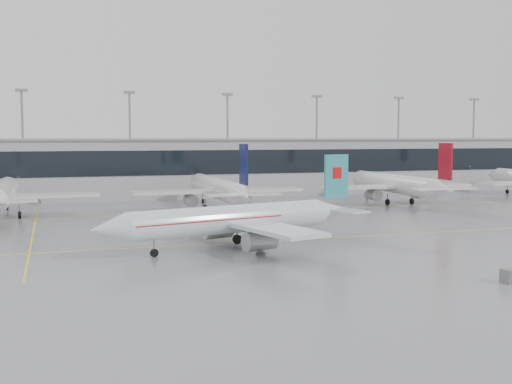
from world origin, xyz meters
name	(u,v)px	position (x,y,z in m)	size (l,w,h in m)	color
ground	(285,240)	(0.00, 0.00, 0.00)	(320.00, 320.00, 0.00)	gray
taxi_line_main	(285,240)	(0.00, 0.00, 0.01)	(120.00, 0.25, 0.01)	yellow
taxi_line_north	(224,213)	(0.00, 30.00, 0.01)	(120.00, 0.25, 0.01)	yellow
taxi_line_cross	(33,234)	(-30.00, 15.00, 0.01)	(0.25, 60.00, 0.01)	yellow
terminal	(186,168)	(0.00, 62.00, 6.00)	(180.00, 15.00, 12.00)	#A0A0A3
terminal_glass	(193,162)	(0.00, 54.45, 7.50)	(180.00, 0.20, 5.00)	black
terminal_roof	(185,139)	(0.00, 62.00, 12.20)	(182.00, 16.00, 0.40)	gray
light_masts	(180,134)	(0.00, 68.00, 13.34)	(156.40, 1.00, 22.60)	gray
air_canada_jet	(240,219)	(-6.92, -3.56, 3.32)	(33.95, 27.10, 10.56)	silver
parked_jet_b	(2,195)	(-35.00, 33.69, 3.71)	(29.64, 36.96, 11.72)	silver
parked_jet_c	(218,189)	(0.00, 33.69, 3.71)	(29.64, 36.96, 11.72)	silver
parked_jet_d	(397,184)	(35.00, 33.69, 3.71)	(29.64, 36.96, 11.72)	silver
gse_unit	(509,276)	(10.69, -27.78, 0.62)	(1.23, 1.14, 1.23)	slate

